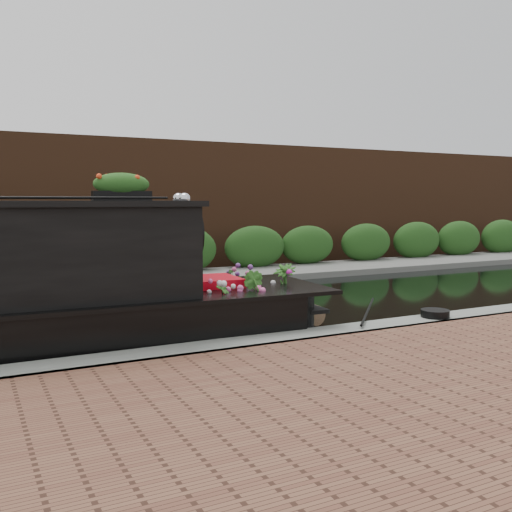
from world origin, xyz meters
name	(u,v)px	position (x,y,z in m)	size (l,w,h in m)	color
ground	(160,316)	(0.00, 0.00, 0.00)	(80.00, 80.00, 0.00)	black
near_bank_coping	(235,361)	(0.00, -3.30, 0.00)	(40.00, 0.60, 0.50)	slate
near_bank_pavers	(438,481)	(0.00, -7.00, 0.00)	(40.00, 7.00, 0.50)	brown
far_bank_path	(109,286)	(0.00, 4.20, 0.00)	(40.00, 2.40, 0.34)	#61615D
far_hedge	(101,282)	(0.00, 5.10, 0.00)	(40.00, 1.10, 2.80)	#1F4617
far_brick_wall	(86,273)	(0.00, 7.20, 0.00)	(40.00, 1.00, 8.00)	#4C2B19
rope_fender	(310,314)	(2.16, -1.80, 0.18)	(0.35, 0.35, 0.42)	#815F44
coiled_mooring_rope	(435,313)	(3.63, -3.27, 0.31)	(0.46, 0.46, 0.12)	black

